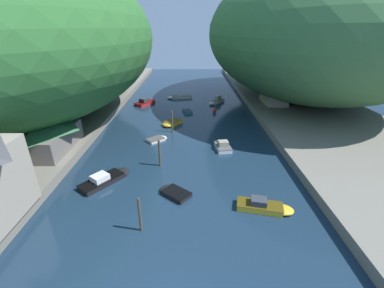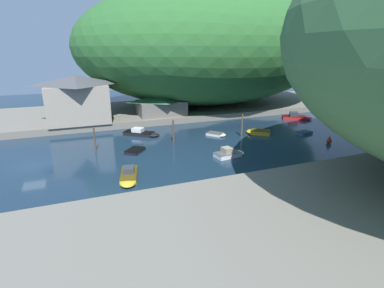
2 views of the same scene
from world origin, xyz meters
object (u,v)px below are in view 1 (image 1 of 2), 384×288
at_px(right_bank_cottage, 274,93).
at_px(boat_far_upstream, 265,206).
at_px(boathouse_shed, 44,135).
at_px(boat_red_skiff, 187,111).
at_px(boat_yellow_tender, 158,139).
at_px(person_on_quay, 55,147).
at_px(boat_small_dinghy, 171,123).
at_px(boat_cabin_cruiser, 146,102).
at_px(boat_white_cruiser, 179,97).
at_px(boat_moored_right, 174,192).
at_px(channel_buoy_near, 214,110).
at_px(boat_navy_launch, 216,101).
at_px(boat_mid_channel, 106,178).
at_px(boat_far_right_bank, 222,145).

relative_size(right_bank_cottage, boat_far_upstream, 1.34).
distance_m(boathouse_shed, boat_red_skiff, 26.23).
relative_size(boat_yellow_tender, person_on_quay, 2.02).
distance_m(boat_small_dinghy, boat_cabin_cruiser, 14.64).
bearing_deg(boat_cabin_cruiser, boat_small_dinghy, -32.48).
distance_m(boat_red_skiff, boat_cabin_cruiser, 10.73).
height_order(boat_white_cruiser, boat_cabin_cruiser, boat_cabin_cruiser).
bearing_deg(boat_cabin_cruiser, right_bank_cottage, 24.48).
bearing_deg(boat_moored_right, boat_cabin_cruiser, 53.60).
height_order(boathouse_shed, boat_yellow_tender, boathouse_shed).
xyz_separation_m(boathouse_shed, boat_far_upstream, (25.21, -10.65, -2.75)).
xyz_separation_m(channel_buoy_near, person_on_quay, (-21.28, -20.01, 1.65)).
bearing_deg(right_bank_cottage, boat_cabin_cruiser, 172.72).
bearing_deg(boat_yellow_tender, boathouse_shed, -108.01).
height_order(right_bank_cottage, boat_small_dinghy, right_bank_cottage).
distance_m(boat_navy_launch, boat_red_skiff, 8.88).
bearing_deg(boat_navy_launch, boat_mid_channel, 102.50).
bearing_deg(boat_mid_channel, boat_red_skiff, 109.41).
bearing_deg(boat_navy_launch, boat_moored_right, 115.61).
height_order(boathouse_shed, boat_mid_channel, boathouse_shed).
xyz_separation_m(boat_yellow_tender, boat_far_upstream, (11.77, -15.99, 0.16)).
xyz_separation_m(boat_moored_right, boat_white_cruiser, (-0.96, 37.97, 0.05)).
relative_size(boat_yellow_tender, boat_far_right_bank, 0.81).
distance_m(boathouse_shed, right_bank_cottage, 41.42).
relative_size(channel_buoy_near, person_on_quay, 0.67).
relative_size(boat_moored_right, boat_navy_launch, 0.82).
relative_size(boat_small_dinghy, person_on_quay, 2.47).
height_order(boat_mid_channel, person_on_quay, person_on_quay).
xyz_separation_m(boat_small_dinghy, boat_yellow_tender, (-1.57, -6.48, -0.13)).
bearing_deg(boat_far_upstream, boat_mid_channel, -93.83).
height_order(boathouse_shed, boat_far_upstream, boathouse_shed).
distance_m(boat_moored_right, boat_yellow_tender, 13.84).
relative_size(boat_white_cruiser, boat_far_right_bank, 1.43).
distance_m(right_bank_cottage, boat_moored_right, 35.29).
bearing_deg(boathouse_shed, channel_buoy_near, 39.14).
bearing_deg(right_bank_cottage, boat_small_dinghy, -154.35).
xyz_separation_m(boat_navy_launch, boat_far_upstream, (1.16, -36.00, -0.11)).
relative_size(boat_navy_launch, boat_cabin_cruiser, 0.78).
bearing_deg(person_on_quay, boathouse_shed, 43.19).
xyz_separation_m(boathouse_shed, boat_moored_right, (16.57, -8.15, -2.89)).
distance_m(boat_far_right_bank, channel_buoy_near, 16.10).
xyz_separation_m(boat_cabin_cruiser, boat_far_right_bank, (14.09, -22.32, -0.04)).
xyz_separation_m(boat_navy_launch, person_on_quay, (-22.27, -26.59, 1.62)).
distance_m(boat_red_skiff, person_on_quay, 25.94).
relative_size(boat_yellow_tender, boat_far_upstream, 0.64).
relative_size(boathouse_shed, boat_cabin_cruiser, 1.61).
height_order(boat_white_cruiser, boat_yellow_tender, boat_white_cruiser).
bearing_deg(boat_yellow_tender, boat_cabin_cruiser, 154.04).
height_order(boathouse_shed, boat_navy_launch, boathouse_shed).
bearing_deg(boat_far_right_bank, boat_red_skiff, 100.00).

